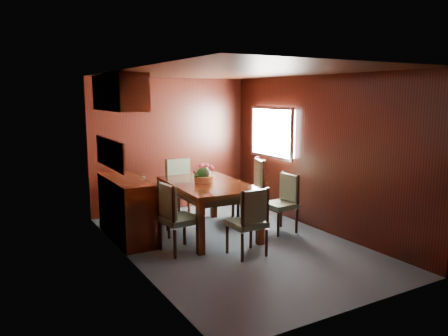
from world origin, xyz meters
TOP-DOWN VIEW (x-y plane):
  - ground at (0.00, 0.00)m, footprint 4.50×4.50m
  - room_shell at (-0.10, 0.33)m, footprint 3.06×4.52m
  - sideboard at (-1.25, 1.00)m, footprint 0.48×1.40m
  - dining_table at (-0.12, 0.60)m, footprint 1.16×1.75m
  - chair_left_near at (-0.88, 0.09)m, footprint 0.48×0.50m
  - chair_left_far at (-0.90, 0.93)m, footprint 0.53×0.54m
  - chair_right_near at (0.96, 0.13)m, footprint 0.43×0.44m
  - chair_right_far at (0.88, 0.88)m, footprint 0.62×0.63m
  - chair_head at (-0.09, -0.53)m, footprint 0.45×0.43m
  - chair_foot at (-0.08, 1.64)m, footprint 0.53×0.51m
  - flower_centerpiece at (-0.14, 0.68)m, footprint 0.31×0.31m

SIDE VIEW (x-z plane):
  - ground at x=0.00m, z-range 0.00..0.00m
  - sideboard at x=-1.25m, z-range 0.00..0.90m
  - chair_left_far at x=-0.90m, z-range 0.05..0.96m
  - chair_right_near at x=0.96m, z-range 0.05..0.96m
  - chair_head at x=-0.09m, z-range 0.05..0.98m
  - chair_left_near at x=-0.88m, z-range 0.05..1.02m
  - chair_foot at x=-0.08m, z-range 0.06..1.08m
  - chair_right_far at x=0.88m, z-range 0.06..1.11m
  - dining_table at x=-0.12m, z-range 0.28..1.08m
  - flower_centerpiece at x=-0.14m, z-range 0.79..1.10m
  - room_shell at x=-0.10m, z-range 0.43..2.84m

